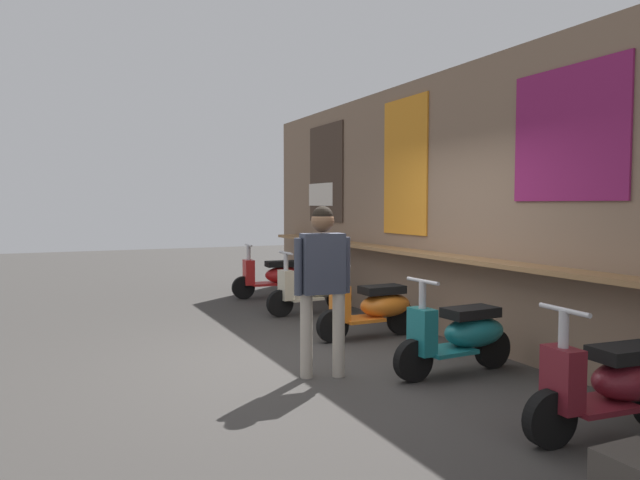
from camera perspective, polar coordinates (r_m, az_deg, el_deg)
ground_plane at (r=6.34m, az=0.44°, el=-11.84°), size 33.95×33.95×0.00m
market_stall_facade at (r=7.22m, az=15.07°, el=3.27°), size 12.13×0.61×3.33m
scooter_red at (r=10.68m, az=-4.35°, el=-3.45°), size 0.50×1.40×0.97m
scooter_cream at (r=9.07m, az=-0.48°, el=-4.68°), size 0.46×1.40×0.97m
scooter_orange at (r=7.48m, az=5.21°, el=-6.44°), size 0.46×1.40×0.97m
scooter_teal at (r=6.08m, az=13.43°, el=-8.84°), size 0.48×1.40×0.97m
scooter_maroon at (r=4.87m, az=26.54°, el=-12.23°), size 0.49×1.40×0.97m
shopper_browsing at (r=5.69m, az=0.25°, el=-3.13°), size 0.23×0.57×1.66m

